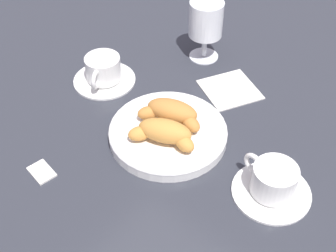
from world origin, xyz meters
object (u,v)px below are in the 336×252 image
(sugar_packet, at_px, (41,171))
(coffee_cup_far, at_px, (103,72))
(pastry_plate, at_px, (168,133))
(coffee_cup_near, at_px, (273,183))
(juice_glass_left, at_px, (206,22))
(folded_napkin, at_px, (230,89))
(croissant_large, at_px, (171,113))
(croissant_small, at_px, (163,132))

(sugar_packet, bearing_deg, coffee_cup_far, -58.89)
(pastry_plate, height_order, coffee_cup_near, coffee_cup_near)
(juice_glass_left, relative_size, sugar_packet, 2.80)
(coffee_cup_near, xyz_separation_m, juice_glass_left, (0.32, -0.25, 0.07))
(sugar_packet, distance_m, folded_napkin, 0.43)
(croissant_large, height_order, folded_napkin, croissant_large)
(pastry_plate, xyz_separation_m, juice_glass_left, (0.10, -0.26, 0.08))
(juice_glass_left, bearing_deg, sugar_packet, 88.14)
(croissant_large, distance_m, juice_glass_left, 0.26)
(croissant_small, bearing_deg, coffee_cup_near, -170.51)
(croissant_small, height_order, folded_napkin, croissant_small)
(coffee_cup_far, bearing_deg, croissant_large, 173.15)
(croissant_small, distance_m, folded_napkin, 0.23)
(pastry_plate, bearing_deg, coffee_cup_far, -12.20)
(pastry_plate, distance_m, sugar_packet, 0.24)
(croissant_small, bearing_deg, folded_napkin, -90.42)
(juice_glass_left, bearing_deg, croissant_small, 111.82)
(croissant_large, height_order, sugar_packet, croissant_large)
(croissant_large, distance_m, folded_napkin, 0.18)
(croissant_small, relative_size, juice_glass_left, 0.91)
(croissant_large, xyz_separation_m, coffee_cup_near, (-0.23, 0.02, -0.02))
(croissant_large, bearing_deg, coffee_cup_far, -6.85)
(croissant_large, relative_size, coffee_cup_far, 0.96)
(coffee_cup_far, distance_m, folded_napkin, 0.28)
(pastry_plate, relative_size, croissant_large, 1.74)
(coffee_cup_far, xyz_separation_m, folded_napkin, (-0.23, -0.15, -0.02))
(pastry_plate, bearing_deg, sugar_packet, 60.59)
(croissant_large, distance_m, sugar_packet, 0.26)
(pastry_plate, distance_m, juice_glass_left, 0.29)
(pastry_plate, xyz_separation_m, sugar_packet, (0.12, 0.21, -0.01))
(coffee_cup_far, distance_m, juice_glass_left, 0.25)
(pastry_plate, distance_m, coffee_cup_far, 0.22)
(croissant_small, xyz_separation_m, sugar_packet, (0.13, 0.18, -0.04))
(sugar_packet, bearing_deg, croissant_large, -105.00)
(pastry_plate, height_order, croissant_small, croissant_small)
(coffee_cup_far, height_order, sugar_packet, coffee_cup_far)
(juice_glass_left, bearing_deg, folded_napkin, 150.72)
(croissant_large, height_order, juice_glass_left, juice_glass_left)
(pastry_plate, distance_m, coffee_cup_near, 0.22)
(pastry_plate, relative_size, coffee_cup_far, 1.67)
(croissant_large, height_order, coffee_cup_far, croissant_large)
(folded_napkin, bearing_deg, pastry_plate, 85.97)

